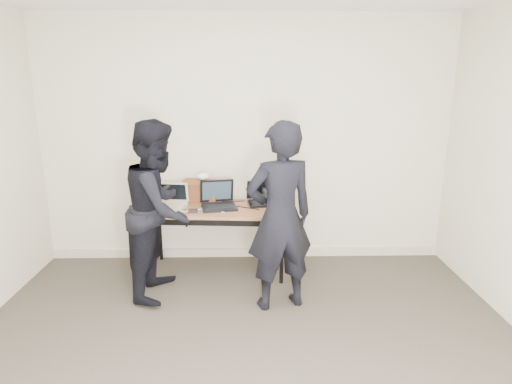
{
  "coord_description": "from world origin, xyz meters",
  "views": [
    {
      "loc": [
        0.02,
        -2.44,
        2.02
      ],
      "look_at": [
        0.1,
        1.6,
        0.95
      ],
      "focal_mm": 30.0,
      "sensor_mm": 36.0,
      "label": 1
    }
  ],
  "objects_px": {
    "laptop_center": "(218,201)",
    "person_typist": "(280,217)",
    "laptop_beige": "(171,203)",
    "leather_satchel": "(201,190)",
    "equipment_box": "(275,195)",
    "desk": "(216,213)",
    "person_observer": "(159,209)",
    "laptop_right": "(263,198)"
  },
  "relations": [
    {
      "from": "leather_satchel",
      "to": "person_typist",
      "type": "relative_size",
      "value": 0.23
    },
    {
      "from": "desk",
      "to": "leather_satchel",
      "type": "relative_size",
      "value": 4.0
    },
    {
      "from": "laptop_center",
      "to": "person_typist",
      "type": "bearing_deg",
      "value": -63.17
    },
    {
      "from": "laptop_center",
      "to": "leather_satchel",
      "type": "bearing_deg",
      "value": 123.39
    },
    {
      "from": "laptop_beige",
      "to": "equipment_box",
      "type": "bearing_deg",
      "value": 17.19
    },
    {
      "from": "desk",
      "to": "equipment_box",
      "type": "xyz_separation_m",
      "value": [
        0.63,
        0.19,
        0.14
      ]
    },
    {
      "from": "laptop_center",
      "to": "person_observer",
      "type": "height_order",
      "value": "person_observer"
    },
    {
      "from": "laptop_right",
      "to": "leather_satchel",
      "type": "height_order",
      "value": "leather_satchel"
    },
    {
      "from": "leather_satchel",
      "to": "equipment_box",
      "type": "relative_size",
      "value": 1.43
    },
    {
      "from": "laptop_right",
      "to": "leather_satchel",
      "type": "xyz_separation_m",
      "value": [
        -0.68,
        0.07,
        0.07
      ]
    },
    {
      "from": "laptop_center",
      "to": "person_typist",
      "type": "xyz_separation_m",
      "value": [
        0.59,
        -0.75,
        0.07
      ]
    },
    {
      "from": "laptop_beige",
      "to": "leather_satchel",
      "type": "xyz_separation_m",
      "value": [
        0.29,
        0.21,
        0.08
      ]
    },
    {
      "from": "equipment_box",
      "to": "desk",
      "type": "bearing_deg",
      "value": -163.08
    },
    {
      "from": "person_typist",
      "to": "person_observer",
      "type": "relative_size",
      "value": 1.01
    },
    {
      "from": "laptop_beige",
      "to": "person_observer",
      "type": "height_order",
      "value": "person_observer"
    },
    {
      "from": "laptop_right",
      "to": "desk",
      "type": "bearing_deg",
      "value": -170.66
    },
    {
      "from": "laptop_center",
      "to": "equipment_box",
      "type": "relative_size",
      "value": 1.55
    },
    {
      "from": "laptop_right",
      "to": "equipment_box",
      "type": "relative_size",
      "value": 1.35
    },
    {
      "from": "desk",
      "to": "laptop_beige",
      "type": "bearing_deg",
      "value": -177.7
    },
    {
      "from": "desk",
      "to": "laptop_right",
      "type": "xyz_separation_m",
      "value": [
        0.5,
        0.15,
        0.11
      ]
    },
    {
      "from": "desk",
      "to": "equipment_box",
      "type": "height_order",
      "value": "equipment_box"
    },
    {
      "from": "laptop_right",
      "to": "person_observer",
      "type": "height_order",
      "value": "person_observer"
    },
    {
      "from": "desk",
      "to": "laptop_beige",
      "type": "relative_size",
      "value": 4.52
    },
    {
      "from": "desk",
      "to": "person_observer",
      "type": "distance_m",
      "value": 0.68
    },
    {
      "from": "equipment_box",
      "to": "person_observer",
      "type": "relative_size",
      "value": 0.16
    },
    {
      "from": "leather_satchel",
      "to": "laptop_center",
      "type": "bearing_deg",
      "value": -35.55
    },
    {
      "from": "laptop_beige",
      "to": "leather_satchel",
      "type": "relative_size",
      "value": 0.88
    },
    {
      "from": "equipment_box",
      "to": "person_typist",
      "type": "relative_size",
      "value": 0.16
    },
    {
      "from": "laptop_center",
      "to": "laptop_right",
      "type": "bearing_deg",
      "value": 4.43
    },
    {
      "from": "laptop_right",
      "to": "person_observer",
      "type": "bearing_deg",
      "value": -157.57
    },
    {
      "from": "laptop_beige",
      "to": "equipment_box",
      "type": "xyz_separation_m",
      "value": [
        1.1,
        0.18,
        0.03
      ]
    },
    {
      "from": "desk",
      "to": "laptop_center",
      "type": "bearing_deg",
      "value": 45.45
    },
    {
      "from": "laptop_right",
      "to": "person_typist",
      "type": "bearing_deg",
      "value": -90.3
    },
    {
      "from": "laptop_center",
      "to": "laptop_right",
      "type": "xyz_separation_m",
      "value": [
        0.47,
        0.13,
        -0.01
      ]
    },
    {
      "from": "equipment_box",
      "to": "leather_satchel",
      "type": "bearing_deg",
      "value": 177.48
    },
    {
      "from": "person_observer",
      "to": "laptop_right",
      "type": "bearing_deg",
      "value": -53.53
    },
    {
      "from": "laptop_beige",
      "to": "person_observer",
      "type": "distance_m",
      "value": 0.45
    },
    {
      "from": "desk",
      "to": "laptop_center",
      "type": "distance_m",
      "value": 0.13
    },
    {
      "from": "equipment_box",
      "to": "laptop_right",
      "type": "bearing_deg",
      "value": -164.07
    },
    {
      "from": "desk",
      "to": "equipment_box",
      "type": "distance_m",
      "value": 0.67
    },
    {
      "from": "leather_satchel",
      "to": "equipment_box",
      "type": "distance_m",
      "value": 0.81
    },
    {
      "from": "laptop_center",
      "to": "person_observer",
      "type": "bearing_deg",
      "value": -150.62
    }
  ]
}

